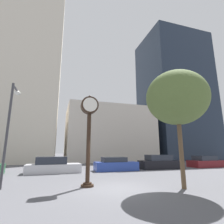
# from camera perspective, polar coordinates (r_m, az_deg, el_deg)

# --- Properties ---
(ground_plane) EXTENTS (200.00, 200.00, 0.00)m
(ground_plane) POSITION_cam_1_polar(r_m,az_deg,el_deg) (9.95, 1.63, -23.75)
(ground_plane) COLOR #515156
(building_tall_tower) EXTENTS (12.16, 12.00, 30.64)m
(building_tall_tower) POSITION_cam_1_polar(r_m,az_deg,el_deg) (36.37, -26.41, 10.55)
(building_tall_tower) COLOR beige
(building_tall_tower) RESTS_ON ground_plane
(building_storefront_row) EXTENTS (15.69, 12.00, 9.85)m
(building_storefront_row) POSITION_cam_1_polar(r_m,az_deg,el_deg) (34.64, -1.62, -7.44)
(building_storefront_row) COLOR beige
(building_storefront_row) RESTS_ON ground_plane
(building_glass_modern) EXTENTS (13.89, 12.00, 28.72)m
(building_glass_modern) POSITION_cam_1_polar(r_m,az_deg,el_deg) (43.81, 19.67, 4.83)
(building_glass_modern) COLOR #1E2838
(building_glass_modern) RESTS_ON ground_plane
(street_clock) EXTENTS (1.04, 0.71, 5.25)m
(street_clock) POSITION_cam_1_polar(r_m,az_deg,el_deg) (10.43, -7.51, -3.70)
(street_clock) COLOR black
(street_clock) RESTS_ON ground_plane
(car_silver) EXTENTS (4.72, 2.03, 1.40)m
(car_silver) POSITION_cam_1_polar(r_m,az_deg,el_deg) (17.03, -18.69, -16.39)
(car_silver) COLOR #BCBCC1
(car_silver) RESTS_ON ground_plane
(car_blue) EXTENTS (4.23, 1.75, 1.30)m
(car_blue) POSITION_cam_1_polar(r_m,az_deg,el_deg) (17.97, 1.19, -16.85)
(car_blue) COLOR #28429E
(car_blue) RESTS_ON ground_plane
(car_black) EXTENTS (4.80, 2.01, 1.47)m
(car_black) POSITION_cam_1_polar(r_m,az_deg,el_deg) (20.55, 15.50, -15.68)
(car_black) COLOR black
(car_black) RESTS_ON ground_plane
(car_maroon) EXTENTS (4.26, 1.96, 1.32)m
(car_maroon) POSITION_cam_1_polar(r_m,az_deg,el_deg) (24.42, 28.31, -14.24)
(car_maroon) COLOR maroon
(car_maroon) RESTS_ON ground_plane
(street_lamp_left) EXTENTS (0.36, 1.57, 5.75)m
(street_lamp_left) POSITION_cam_1_polar(r_m,az_deg,el_deg) (11.64, -30.08, -1.21)
(street_lamp_left) COLOR #38383D
(street_lamp_left) RESTS_ON ground_plane
(bare_tree) EXTENTS (3.51, 3.51, 6.53)m
(bare_tree) POSITION_cam_1_polar(r_m,az_deg,el_deg) (10.82, 20.39, 4.33)
(bare_tree) COLOR brown
(bare_tree) RESTS_ON ground_plane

